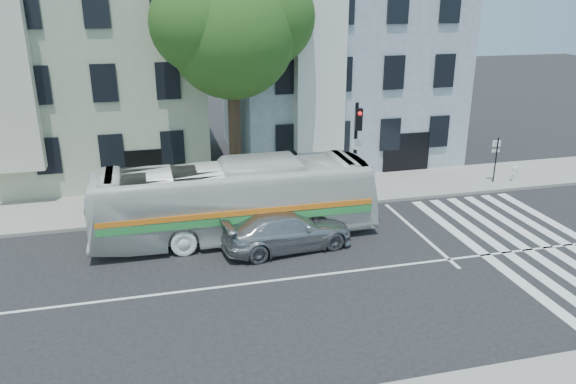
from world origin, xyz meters
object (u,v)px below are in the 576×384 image
object	(u,v)px
sedan	(287,230)
traffic_signal	(356,141)
bus	(235,200)
fire_hydrant	(515,173)

from	to	relation	value
sedan	traffic_signal	xyz separation A→B (m)	(4.01, 3.52, 2.33)
bus	sedan	distance (m)	2.42
fire_hydrant	bus	bearing A→B (deg)	-168.32
sedan	fire_hydrant	distance (m)	13.79
sedan	fire_hydrant	xyz separation A→B (m)	(13.03, 4.53, -0.18)
bus	traffic_signal	world-z (taller)	traffic_signal
traffic_signal	fire_hydrant	distance (m)	9.41
bus	sedan	xyz separation A→B (m)	(1.74, -1.48, -0.82)
bus	fire_hydrant	size ratio (longest dim) A/B	14.07
traffic_signal	sedan	bearing A→B (deg)	-128.17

